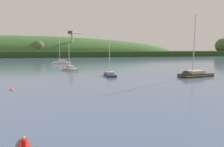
% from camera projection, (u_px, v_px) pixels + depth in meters
% --- Properties ---
extents(far_shoreline_hill, '(452.93, 157.49, 39.66)m').
position_uv_depth(far_shoreline_hill, '(16.00, 55.00, 200.54)').
color(far_shoreline_hill, '#27431B').
rests_on(far_shoreline_hill, ground).
extents(dockside_crane, '(13.38, 10.25, 22.88)m').
position_uv_depth(dockside_crane, '(72.00, 44.00, 181.11)').
color(dockside_crane, '#4C4C51').
rests_on(dockside_crane, ground).
extents(sailboat_near_mooring, '(9.70, 3.95, 15.39)m').
position_uv_depth(sailboat_near_mooring, '(192.00, 76.00, 45.79)').
color(sailboat_near_mooring, '#232328').
rests_on(sailboat_near_mooring, ground).
extents(sailboat_midwater_white, '(8.60, 2.98, 12.52)m').
position_uv_depth(sailboat_midwater_white, '(60.00, 63.00, 85.18)').
color(sailboat_midwater_white, white).
rests_on(sailboat_midwater_white, ground).
extents(sailboat_far_left, '(2.89, 6.46, 9.21)m').
position_uv_depth(sailboat_far_left, '(109.00, 75.00, 47.94)').
color(sailboat_far_left, navy).
rests_on(sailboat_far_left, ground).
extents(sailboat_outer_reach, '(4.65, 6.67, 9.17)m').
position_uv_depth(sailboat_outer_reach, '(69.00, 69.00, 60.29)').
color(sailboat_outer_reach, '#ADB2BC').
rests_on(sailboat_outer_reach, ground).
extents(mooring_buoy_foreground, '(0.57, 0.57, 0.65)m').
position_uv_depth(mooring_buoy_foreground, '(12.00, 90.00, 31.01)').
color(mooring_buoy_foreground, '#EA5B19').
rests_on(mooring_buoy_foreground, ground).
extents(mooring_buoy_off_fishing_boat, '(0.44, 0.44, 0.52)m').
position_uv_depth(mooring_buoy_off_fishing_boat, '(198.00, 70.00, 61.71)').
color(mooring_buoy_off_fishing_boat, '#EA5B19').
rests_on(mooring_buoy_off_fishing_boat, ground).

